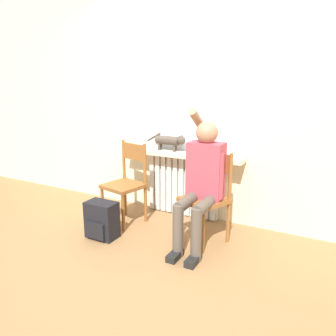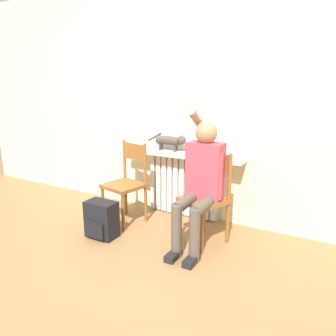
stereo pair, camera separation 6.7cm
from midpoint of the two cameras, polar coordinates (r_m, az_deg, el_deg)
ground_plane at (r=3.15m, az=-7.63°, el=-15.09°), size 12.00×12.00×0.00m
wall_with_window at (r=3.80m, az=2.72°, el=11.54°), size 7.00×0.06×2.70m
radiator at (r=3.91m, az=2.06°, el=-3.05°), size 0.88×0.08×0.73m
windowsill at (r=3.75m, az=1.69°, el=2.40°), size 1.48×0.22×0.05m
window_glass at (r=3.77m, az=2.48°, el=10.44°), size 1.42×0.01×0.99m
chair_left at (r=3.72m, az=-7.80°, el=-2.45°), size 0.47×0.47×0.91m
chair_right at (r=3.27m, az=6.30°, el=-4.85°), size 0.52×0.52×0.91m
person at (r=3.11m, az=5.35°, el=-1.77°), size 0.36×0.96×1.33m
cat at (r=3.79m, az=-0.05°, el=4.82°), size 0.50×0.10×0.21m
backpack at (r=3.47m, az=-12.03°, el=-8.90°), size 0.32×0.23×0.38m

